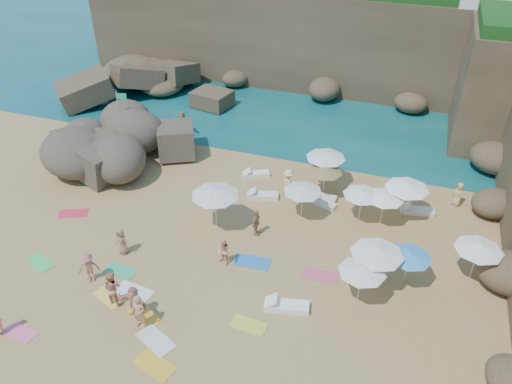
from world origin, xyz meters
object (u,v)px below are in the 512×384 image
(parasol_0, at_px, (303,189))
(person_stand_5, at_px, (182,123))
(person_stand_1, at_px, (112,288))
(flag_pole, at_px, (121,111))
(parasol_1, at_px, (408,186))
(rock_outcrop, at_px, (123,156))
(person_stand_2, at_px, (289,183))
(parasol_2, at_px, (385,196))
(person_stand_3, at_px, (256,223))
(lounger_0, at_px, (256,174))
(person_stand_4, at_px, (458,194))

(parasol_0, height_order, person_stand_5, parasol_0)
(person_stand_5, bearing_deg, person_stand_1, -86.06)
(flag_pole, bearing_deg, parasol_1, -7.46)
(rock_outcrop, height_order, parasol_1, parasol_1)
(person_stand_2, distance_m, person_stand_5, 10.85)
(parasol_2, height_order, person_stand_5, parasol_2)
(parasol_1, distance_m, person_stand_3, 8.56)
(flag_pole, bearing_deg, rock_outcrop, -65.48)
(lounger_0, bearing_deg, rock_outcrop, 153.70)
(parasol_0, relative_size, person_stand_3, 1.39)
(parasol_2, bearing_deg, rock_outcrop, 174.40)
(person_stand_3, bearing_deg, parasol_2, -57.65)
(person_stand_3, bearing_deg, parasol_1, -55.03)
(lounger_0, distance_m, person_stand_2, 3.06)
(parasol_1, distance_m, person_stand_5, 17.02)
(parasol_0, bearing_deg, flag_pole, 162.64)
(flag_pole, xyz_separation_m, person_stand_3, (12.15, -6.74, -1.70))
(parasol_0, xyz_separation_m, person_stand_5, (-10.78, 6.94, -1.01))
(person_stand_1, height_order, person_stand_2, person_stand_2)
(flag_pole, xyz_separation_m, person_stand_4, (22.41, -0.35, -1.73))
(lounger_0, bearing_deg, person_stand_3, -101.20)
(flag_pole, bearing_deg, person_stand_3, -29.02)
(person_stand_1, bearing_deg, rock_outcrop, -55.36)
(lounger_0, distance_m, person_stand_1, 12.64)
(parasol_0, height_order, parasol_2, parasol_0)
(parasol_2, bearing_deg, person_stand_4, 38.63)
(rock_outcrop, height_order, person_stand_5, person_stand_5)
(parasol_1, height_order, person_stand_5, parasol_1)
(parasol_1, distance_m, lounger_0, 9.54)
(parasol_1, bearing_deg, person_stand_1, -137.44)
(parasol_0, relative_size, person_stand_1, 1.19)
(rock_outcrop, xyz_separation_m, person_stand_1, (6.73, -11.71, 0.91))
(rock_outcrop, distance_m, parasol_0, 13.64)
(flag_pole, distance_m, person_stand_3, 14.00)
(rock_outcrop, relative_size, parasol_0, 3.54)
(parasol_1, distance_m, person_stand_4, 3.90)
(rock_outcrop, distance_m, person_stand_5, 5.08)
(person_stand_2, xyz_separation_m, person_stand_5, (-9.51, 5.23, -0.05))
(parasol_0, xyz_separation_m, parasol_2, (4.35, 0.87, -0.04))
(parasol_0, relative_size, person_stand_5, 1.23)
(parasol_0, distance_m, parasol_2, 4.44)
(flag_pole, height_order, lounger_0, flag_pole)
(flag_pole, distance_m, parasol_1, 19.66)
(person_stand_1, distance_m, person_stand_5, 16.60)
(rock_outcrop, relative_size, person_stand_3, 4.92)
(rock_outcrop, xyz_separation_m, person_stand_3, (11.33, -4.94, 0.78))
(parasol_2, relative_size, person_stand_1, 1.17)
(parasol_1, height_order, person_stand_1, parasol_1)
(person_stand_1, relative_size, person_stand_5, 1.03)
(person_stand_4, bearing_deg, person_stand_2, -105.30)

